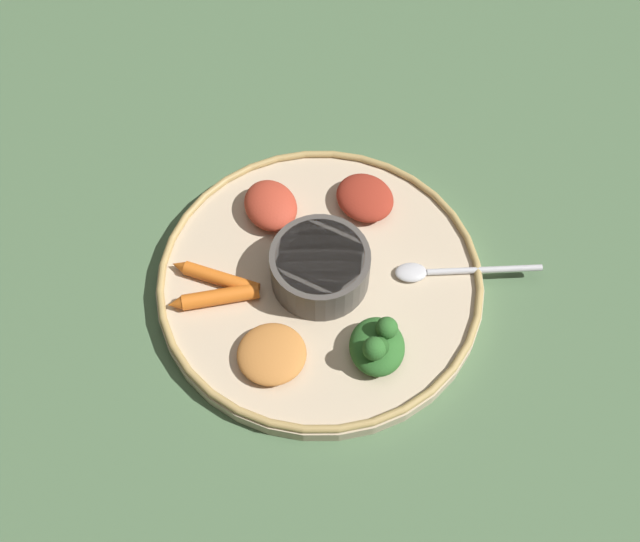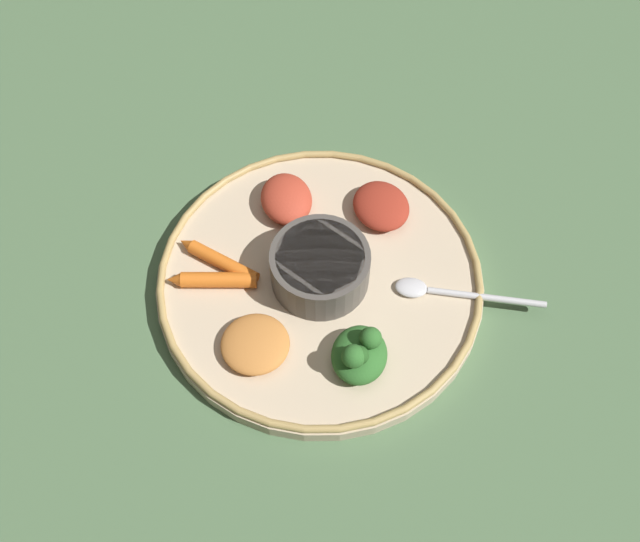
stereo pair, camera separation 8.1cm
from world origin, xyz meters
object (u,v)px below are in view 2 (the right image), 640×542
at_px(spoon, 445,292).
at_px(carrot_near_spoon, 219,260).
at_px(carrot_outer, 213,280).
at_px(center_bowl, 320,266).
at_px(greens_pile, 360,354).

distance_m(spoon, carrot_near_spoon, 0.24).
relative_size(carrot_near_spoon, carrot_outer, 1.01).
bearing_deg(carrot_near_spoon, center_bowl, 141.79).
relative_size(center_bowl, carrot_near_spoon, 1.14).
distance_m(greens_pile, carrot_outer, 0.18).
distance_m(greens_pile, carrot_near_spoon, 0.19).
distance_m(spoon, greens_pile, 0.12).
bearing_deg(carrot_near_spoon, spoon, 142.46).
height_order(carrot_near_spoon, carrot_outer, carrot_outer).
bearing_deg(carrot_outer, center_bowl, 154.73).
bearing_deg(center_bowl, carrot_near_spoon, -38.21).
bearing_deg(carrot_near_spoon, carrot_outer, 52.10).
bearing_deg(carrot_outer, spoon, 148.40).
xyz_separation_m(spoon, greens_pile, (0.12, 0.02, 0.02)).
relative_size(center_bowl, greens_pile, 1.23).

